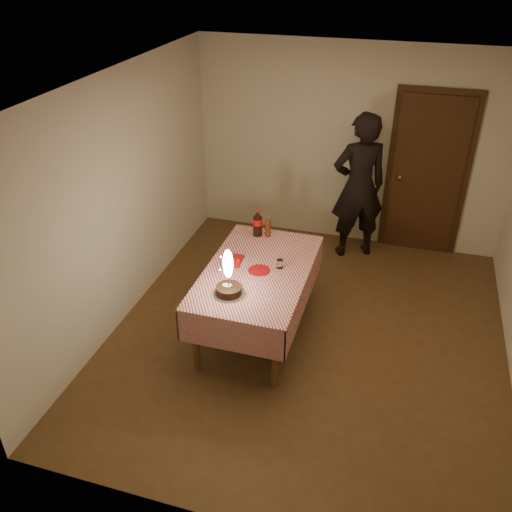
{
  "coord_description": "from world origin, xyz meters",
  "views": [
    {
      "loc": [
        0.77,
        -4.46,
        3.67
      ],
      "look_at": [
        -0.53,
        -0.13,
        0.95
      ],
      "focal_mm": 38.0,
      "sensor_mm": 36.0,
      "label": 1
    }
  ],
  "objects_px": {
    "birthday_cake": "(229,282)",
    "cola_bottle": "(258,223)",
    "red_plate": "(259,270)",
    "clear_cup": "(280,264)",
    "dining_table": "(257,278)",
    "photographer": "(359,187)",
    "red_cup": "(236,262)",
    "amber_bottle_left": "(268,227)"
  },
  "relations": [
    {
      "from": "photographer",
      "to": "red_cup",
      "type": "bearing_deg",
      "value": -116.42
    },
    {
      "from": "red_plate",
      "to": "clear_cup",
      "type": "bearing_deg",
      "value": 32.2
    },
    {
      "from": "dining_table",
      "to": "birthday_cake",
      "type": "distance_m",
      "value": 0.55
    },
    {
      "from": "dining_table",
      "to": "amber_bottle_left",
      "type": "relative_size",
      "value": 6.75
    },
    {
      "from": "cola_bottle",
      "to": "red_plate",
      "type": "bearing_deg",
      "value": -72.17
    },
    {
      "from": "red_cup",
      "to": "birthday_cake",
      "type": "bearing_deg",
      "value": -79.3
    },
    {
      "from": "amber_bottle_left",
      "to": "red_plate",
      "type": "bearing_deg",
      "value": -81.18
    },
    {
      "from": "amber_bottle_left",
      "to": "red_cup",
      "type": "bearing_deg",
      "value": -100.89
    },
    {
      "from": "red_cup",
      "to": "dining_table",
      "type": "bearing_deg",
      "value": 2.31
    },
    {
      "from": "red_cup",
      "to": "clear_cup",
      "type": "distance_m",
      "value": 0.44
    },
    {
      "from": "red_cup",
      "to": "cola_bottle",
      "type": "relative_size",
      "value": 0.31
    },
    {
      "from": "dining_table",
      "to": "birthday_cake",
      "type": "bearing_deg",
      "value": -105.81
    },
    {
      "from": "birthday_cake",
      "to": "red_plate",
      "type": "height_order",
      "value": "birthday_cake"
    },
    {
      "from": "dining_table",
      "to": "photographer",
      "type": "height_order",
      "value": "photographer"
    },
    {
      "from": "cola_bottle",
      "to": "birthday_cake",
      "type": "bearing_deg",
      "value": -86.67
    },
    {
      "from": "photographer",
      "to": "cola_bottle",
      "type": "bearing_deg",
      "value": -127.17
    },
    {
      "from": "red_cup",
      "to": "photographer",
      "type": "distance_m",
      "value": 2.17
    },
    {
      "from": "clear_cup",
      "to": "photographer",
      "type": "xyz_separation_m",
      "value": [
        0.53,
        1.83,
        0.14
      ]
    },
    {
      "from": "red_plate",
      "to": "clear_cup",
      "type": "relative_size",
      "value": 2.44
    },
    {
      "from": "dining_table",
      "to": "cola_bottle",
      "type": "height_order",
      "value": "cola_bottle"
    },
    {
      "from": "clear_cup",
      "to": "amber_bottle_left",
      "type": "height_order",
      "value": "amber_bottle_left"
    },
    {
      "from": "red_cup",
      "to": "red_plate",
      "type": "bearing_deg",
      "value": -1.28
    },
    {
      "from": "red_plate",
      "to": "dining_table",
      "type": "bearing_deg",
      "value": 146.85
    },
    {
      "from": "amber_bottle_left",
      "to": "photographer",
      "type": "height_order",
      "value": "photographer"
    },
    {
      "from": "dining_table",
      "to": "cola_bottle",
      "type": "distance_m",
      "value": 0.76
    },
    {
      "from": "birthday_cake",
      "to": "amber_bottle_left",
      "type": "bearing_deg",
      "value": 87.7
    },
    {
      "from": "cola_bottle",
      "to": "amber_bottle_left",
      "type": "xyz_separation_m",
      "value": [
        0.11,
        0.01,
        -0.03
      ]
    },
    {
      "from": "birthday_cake",
      "to": "cola_bottle",
      "type": "height_order",
      "value": "birthday_cake"
    },
    {
      "from": "dining_table",
      "to": "red_cup",
      "type": "xyz_separation_m",
      "value": [
        -0.22,
        -0.01,
        0.15
      ]
    },
    {
      "from": "birthday_cake",
      "to": "amber_bottle_left",
      "type": "distance_m",
      "value": 1.18
    },
    {
      "from": "red_plate",
      "to": "clear_cup",
      "type": "height_order",
      "value": "clear_cup"
    },
    {
      "from": "dining_table",
      "to": "cola_bottle",
      "type": "relative_size",
      "value": 5.42
    },
    {
      "from": "red_plate",
      "to": "birthday_cake",
      "type": "bearing_deg",
      "value": -108.77
    },
    {
      "from": "dining_table",
      "to": "photographer",
      "type": "distance_m",
      "value": 2.08
    },
    {
      "from": "cola_bottle",
      "to": "red_cup",
      "type": "bearing_deg",
      "value": -91.72
    },
    {
      "from": "dining_table",
      "to": "amber_bottle_left",
      "type": "height_order",
      "value": "amber_bottle_left"
    },
    {
      "from": "birthday_cake",
      "to": "amber_bottle_left",
      "type": "relative_size",
      "value": 1.86
    },
    {
      "from": "clear_cup",
      "to": "amber_bottle_left",
      "type": "xyz_separation_m",
      "value": [
        -0.29,
        0.6,
        0.07
      ]
    },
    {
      "from": "red_plate",
      "to": "photographer",
      "type": "height_order",
      "value": "photographer"
    },
    {
      "from": "red_plate",
      "to": "amber_bottle_left",
      "type": "distance_m",
      "value": 0.73
    },
    {
      "from": "dining_table",
      "to": "red_plate",
      "type": "bearing_deg",
      "value": -33.15
    },
    {
      "from": "red_plate",
      "to": "cola_bottle",
      "type": "relative_size",
      "value": 0.69
    }
  ]
}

